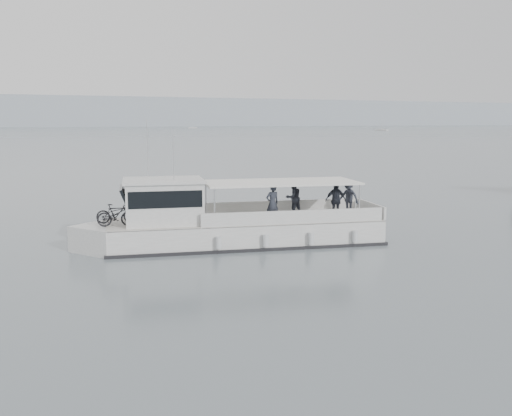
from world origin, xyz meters
name	(u,v)px	position (x,y,z in m)	size (l,w,h in m)	color
ground	(316,249)	(0.00, 0.00, 0.00)	(1400.00, 1400.00, 0.00)	slate
headland	(12,112)	(0.00, 560.00, 14.00)	(1400.00, 90.00, 28.00)	#939EA8
tour_boat	(219,224)	(-3.57, 2.35, 0.94)	(13.75, 5.74, 5.74)	silver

